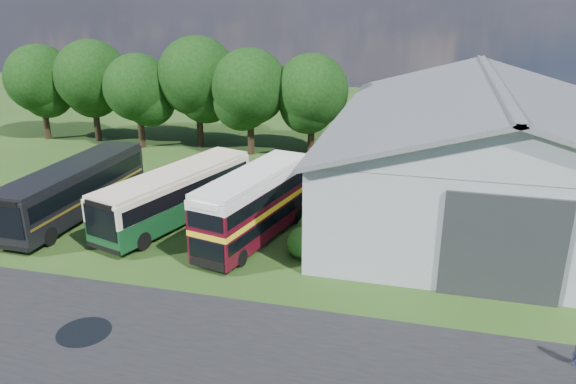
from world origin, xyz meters
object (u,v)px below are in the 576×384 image
(storage_shed, at_px, (486,143))
(bus_maroon_double, at_px, (254,206))
(bus_dark_single, at_px, (74,189))
(bus_green_single, at_px, (176,195))

(storage_shed, bearing_deg, bus_maroon_double, -145.53)
(bus_maroon_double, bearing_deg, bus_dark_single, -170.13)
(bus_dark_single, bearing_deg, bus_green_single, 8.52)
(bus_dark_single, bearing_deg, storage_shed, 19.95)
(bus_maroon_double, bearing_deg, bus_green_single, 178.37)
(storage_shed, height_order, bus_dark_single, storage_shed)
(storage_shed, height_order, bus_green_single, storage_shed)
(bus_maroon_double, height_order, bus_dark_single, bus_maroon_double)
(storage_shed, height_order, bus_maroon_double, storage_shed)
(storage_shed, distance_m, bus_maroon_double, 15.31)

